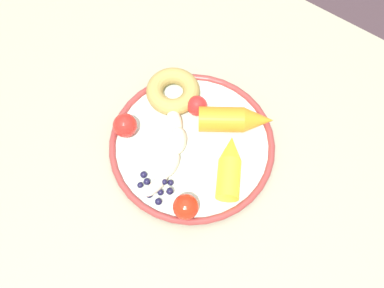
% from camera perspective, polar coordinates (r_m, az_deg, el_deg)
% --- Properties ---
extents(ground_plane, '(6.00, 6.00, 0.00)m').
position_cam_1_polar(ground_plane, '(1.51, -1.32, -12.37)').
color(ground_plane, '#3E2E35').
extents(dining_table, '(1.04, 0.85, 0.75)m').
position_cam_1_polar(dining_table, '(0.88, -2.21, -2.63)').
color(dining_table, gray).
rests_on(dining_table, ground_plane).
extents(plate, '(0.29, 0.29, 0.02)m').
position_cam_1_polar(plate, '(0.78, -0.00, -0.09)').
color(plate, silver).
rests_on(plate, dining_table).
extents(banana, '(0.12, 0.18, 0.03)m').
position_cam_1_polar(banana, '(0.77, -2.70, 0.26)').
color(banana, beige).
rests_on(banana, plate).
extents(carrot_orange, '(0.13, 0.11, 0.04)m').
position_cam_1_polar(carrot_orange, '(0.78, 5.61, 3.10)').
color(carrot_orange, orange).
rests_on(carrot_orange, plate).
extents(carrot_yellow, '(0.09, 0.11, 0.04)m').
position_cam_1_polar(carrot_yellow, '(0.74, 4.79, -2.92)').
color(carrot_yellow, yellow).
rests_on(carrot_yellow, plate).
extents(donut, '(0.13, 0.13, 0.03)m').
position_cam_1_polar(donut, '(0.81, -2.43, 6.73)').
color(donut, '#A98F49').
rests_on(donut, plate).
extents(blueberry_pile, '(0.06, 0.05, 0.02)m').
position_cam_1_polar(blueberry_pile, '(0.74, -4.64, -5.50)').
color(blueberry_pile, '#191638').
rests_on(blueberry_pile, plate).
extents(tomato_near, '(0.04, 0.04, 0.04)m').
position_cam_1_polar(tomato_near, '(0.71, -0.80, -7.99)').
color(tomato_near, red).
rests_on(tomato_near, plate).
extents(tomato_mid, '(0.04, 0.04, 0.04)m').
position_cam_1_polar(tomato_mid, '(0.78, -8.49, 2.34)').
color(tomato_mid, red).
rests_on(tomato_mid, plate).
extents(tomato_far, '(0.04, 0.04, 0.04)m').
position_cam_1_polar(tomato_far, '(0.79, 0.89, 4.73)').
color(tomato_far, red).
rests_on(tomato_far, plate).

